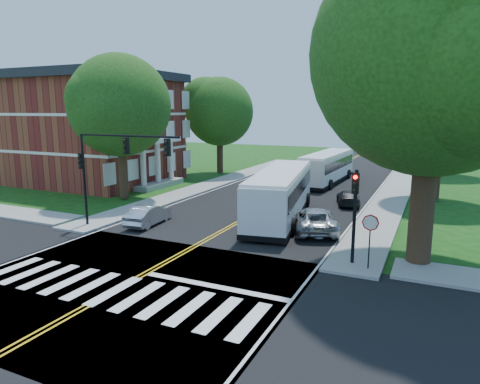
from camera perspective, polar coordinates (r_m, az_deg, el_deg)
The scene contains 24 objects.
ground at distance 18.81m, azimuth -15.41°, elevation -12.06°, with size 140.00×140.00×0.00m, color #124010.
road at distance 33.89m, azimuth 4.51°, elevation -1.40°, with size 14.00×96.00×0.01m, color black.
cross_road at distance 18.81m, azimuth -15.41°, elevation -12.04°, with size 60.00×12.00×0.01m, color black.
center_line at distance 37.59m, azimuth 6.63°, elevation -0.20°, with size 0.36×70.00×0.01m, color gold.
edge_line_w at distance 40.19m, azimuth -2.61°, elevation 0.58°, with size 0.12×70.00×0.01m, color silver.
edge_line_e at distance 36.11m, azimuth 16.93°, elevation -1.07°, with size 0.12×70.00×0.01m, color silver.
crosswalk at distance 18.46m, azimuth -16.43°, elevation -12.51°, with size 12.60×3.00×0.01m, color silver.
stop_bar at distance 18.17m, azimuth -3.36°, elevation -12.44°, with size 6.60×0.40×0.01m, color silver.
sidewalk_nw at distance 43.48m, azimuth -2.55°, elevation 1.45°, with size 2.60×40.00×0.15m, color gray.
sidewalk_ne at distance 38.87m, azimuth 19.75°, elevation -0.32°, with size 2.60×40.00×0.15m, color gray.
tree_ne_big at distance 21.22m, azimuth 24.54°, elevation 16.48°, with size 10.80×10.80×14.91m.
tree_west_near at distance 35.49m, azimuth -15.75°, elevation 11.02°, with size 8.00×8.00×11.40m.
tree_west_far at distance 48.57m, azimuth -2.75°, elevation 10.64°, with size 7.60×7.60×10.67m.
tree_east_mid at distance 37.09m, azimuth 25.39°, elevation 10.88°, with size 8.40×8.40×11.93m.
tree_east_far at distance 53.09m, azimuth 26.34°, elevation 9.42°, with size 7.20×7.20×10.34m.
brick_building at distance 47.03m, azimuth -20.65°, elevation 8.04°, with size 20.00×13.00×10.80m.
signal_nw at distance 26.22m, azimuth -16.69°, elevation 4.25°, with size 7.15×0.46×5.66m.
signal_ne at distance 20.24m, azimuth 15.06°, elevation -1.59°, with size 0.30×0.46×4.40m.
stop_sign at distance 19.90m, azimuth 16.97°, elevation -4.67°, with size 0.76×0.08×2.53m.
bus_lead at distance 28.79m, azimuth 5.46°, elevation -0.13°, with size 4.84×12.80×3.24m.
bus_follow at distance 43.54m, azimuth 11.58°, elevation 3.29°, with size 3.15×11.78×3.02m.
hatchback at distance 27.79m, azimuth -12.09°, elevation -2.98°, with size 1.36×3.91×1.29m, color silver.
suv at distance 26.10m, azimuth 9.87°, elevation -3.63°, with size 2.40×5.20×1.45m, color #A9ABB0.
dark_sedan at distance 33.89m, azimuth 14.21°, elevation -0.74°, with size 1.56×3.83×1.11m, color black.
Camera 1 is at (11.43, -13.08, 7.22)m, focal length 32.00 mm.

